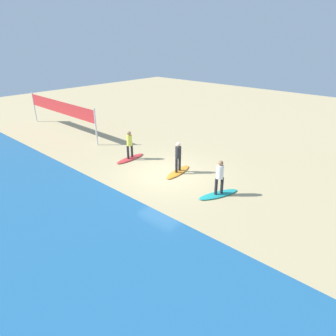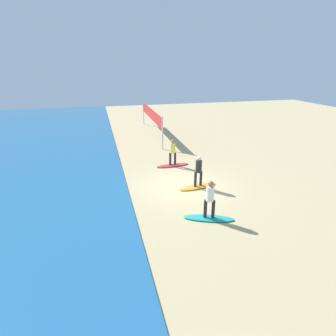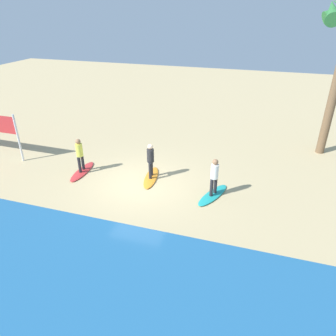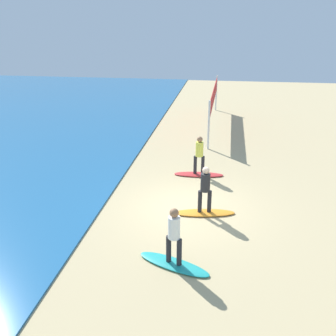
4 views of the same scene
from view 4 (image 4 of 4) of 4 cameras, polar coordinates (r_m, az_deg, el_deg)
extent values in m
plane|color=tan|center=(13.33, 3.05, -6.16)|extent=(60.00, 60.00, 0.00)
ellipsoid|color=teal|center=(10.49, 0.89, -14.36)|extent=(1.27, 2.16, 0.09)
cylinder|color=#232328|center=(10.31, 0.10, -12.14)|extent=(0.14, 0.14, 0.78)
cylinder|color=#232328|center=(10.18, 1.71, -12.63)|extent=(0.14, 0.14, 0.78)
cylinder|color=white|center=(9.87, 0.92, -9.02)|extent=(0.32, 0.32, 0.62)
sphere|color=#9E704C|center=(9.66, 0.94, -6.82)|extent=(0.24, 0.24, 0.24)
ellipsoid|color=orange|center=(13.01, 5.50, -6.77)|extent=(0.88, 2.16, 0.09)
cylinder|color=#232328|center=(12.79, 4.86, -5.06)|extent=(0.14, 0.14, 0.78)
cylinder|color=#232328|center=(12.83, 6.29, -5.04)|extent=(0.14, 0.14, 0.78)
cylinder|color=#262628|center=(12.51, 5.69, -2.19)|extent=(0.32, 0.32, 0.62)
sphere|color=beige|center=(12.35, 5.76, -0.36)|extent=(0.24, 0.24, 0.24)
ellipsoid|color=red|center=(16.09, 4.67, -0.97)|extent=(0.69, 2.13, 0.09)
cylinder|color=#232328|center=(15.93, 4.14, 0.49)|extent=(0.14, 0.14, 0.78)
cylinder|color=#232328|center=(15.93, 5.29, 0.46)|extent=(0.14, 0.14, 0.78)
cylinder|color=#E0E04C|center=(15.69, 4.79, 2.86)|extent=(0.32, 0.32, 0.62)
sphere|color=#9E704C|center=(15.56, 4.84, 4.36)|extent=(0.24, 0.24, 0.24)
cylinder|color=silver|center=(19.12, 6.20, 6.46)|extent=(0.10, 0.10, 2.50)
cylinder|color=silver|center=(27.90, 7.33, 11.21)|extent=(0.10, 0.10, 2.50)
cube|color=red|center=(23.36, 6.94, 10.84)|extent=(9.00, 0.14, 0.90)
camera|label=1|loc=(11.97, -75.21, 8.69)|focal=32.52mm
camera|label=2|loc=(5.22, -87.90, -0.83)|focal=29.02mm
camera|label=3|loc=(14.19, -55.70, 16.82)|focal=33.41mm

